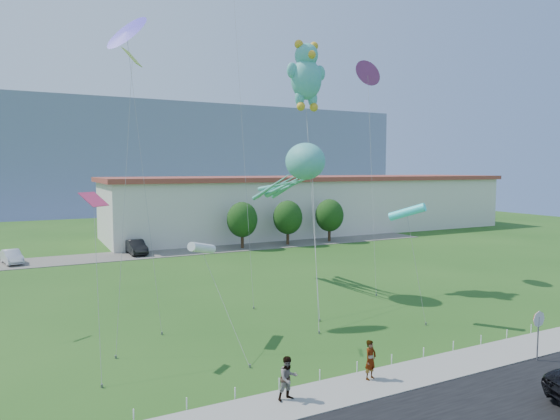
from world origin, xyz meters
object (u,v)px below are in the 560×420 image
(warehouse, at_px, (316,204))
(octopus_kite, at_px, (296,172))
(parked_car_silver, at_px, (12,257))
(stop_sign, at_px, (539,324))
(pedestrian_left, at_px, (371,360))
(parked_car_black, at_px, (136,247))
(teddy_bear_kite, at_px, (306,74))
(pedestrian_right, at_px, (288,378))

(warehouse, xyz_separation_m, octopus_kite, (-20.22, -30.72, 4.91))
(warehouse, distance_m, parked_car_silver, 40.87)
(stop_sign, bearing_deg, pedestrian_left, 167.82)
(stop_sign, xyz_separation_m, parked_car_black, (-11.38, 39.63, -1.04))
(pedestrian_left, relative_size, parked_car_black, 0.37)
(pedestrian_left, xyz_separation_m, parked_car_black, (-2.83, 37.79, -0.14))
(octopus_kite, bearing_deg, teddy_bear_kite, 35.12)
(parked_car_silver, distance_m, octopus_kite, 30.61)
(stop_sign, relative_size, teddy_bear_kite, 0.13)
(warehouse, xyz_separation_m, pedestrian_right, (-29.19, -46.47, -3.14))
(parked_car_silver, bearing_deg, teddy_bear_kite, -57.46)
(pedestrian_left, bearing_deg, parked_car_silver, 94.37)
(warehouse, height_order, parked_car_silver, warehouse)
(parked_car_silver, relative_size, teddy_bear_kite, 0.21)
(warehouse, distance_m, octopus_kite, 37.10)
(warehouse, distance_m, stop_sign, 51.00)
(warehouse, bearing_deg, pedestrian_left, -118.39)
(warehouse, distance_m, teddy_bear_kite, 37.28)
(pedestrian_right, relative_size, parked_car_silver, 0.43)
(warehouse, xyz_separation_m, stop_sign, (-16.50, -48.21, -2.26))
(warehouse, height_order, pedestrian_left, warehouse)
(octopus_kite, bearing_deg, parked_car_black, 109.10)
(pedestrian_right, height_order, octopus_kite, octopus_kite)
(teddy_bear_kite, bearing_deg, pedestrian_left, -110.62)
(pedestrian_left, bearing_deg, pedestrian_right, 164.54)
(warehouse, height_order, parked_car_black, warehouse)
(stop_sign, distance_m, parked_car_black, 41.25)
(pedestrian_right, height_order, parked_car_black, pedestrian_right)
(pedestrian_left, xyz_separation_m, parked_car_silver, (-14.73, 37.67, -0.23))
(stop_sign, relative_size, pedestrian_left, 1.44)
(parked_car_silver, distance_m, teddy_bear_kite, 33.65)
(parked_car_black, bearing_deg, warehouse, 14.72)
(parked_car_black, xyz_separation_m, teddy_bear_kite, (9.09, -21.14, 15.69))
(stop_sign, distance_m, octopus_kite, 19.26)
(parked_car_black, bearing_deg, pedestrian_left, -88.09)
(pedestrian_right, bearing_deg, warehouse, 53.99)
(stop_sign, relative_size, parked_car_silver, 0.61)
(warehouse, bearing_deg, parked_car_silver, -167.69)
(pedestrian_left, distance_m, teddy_bear_kite, 23.63)
(warehouse, bearing_deg, stop_sign, -108.90)
(parked_car_black, height_order, octopus_kite, octopus_kite)
(pedestrian_right, xyz_separation_m, teddy_bear_kite, (10.40, 16.76, 15.54))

